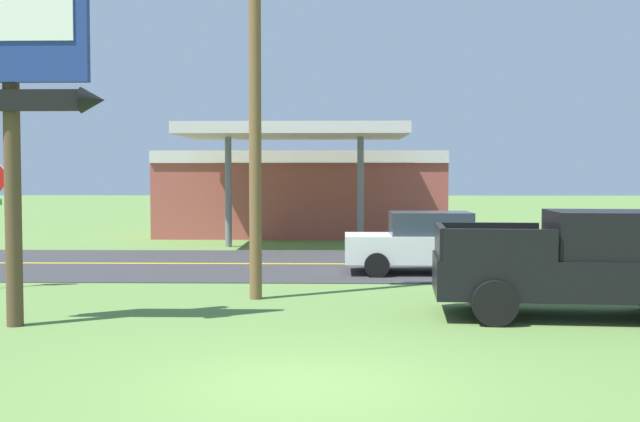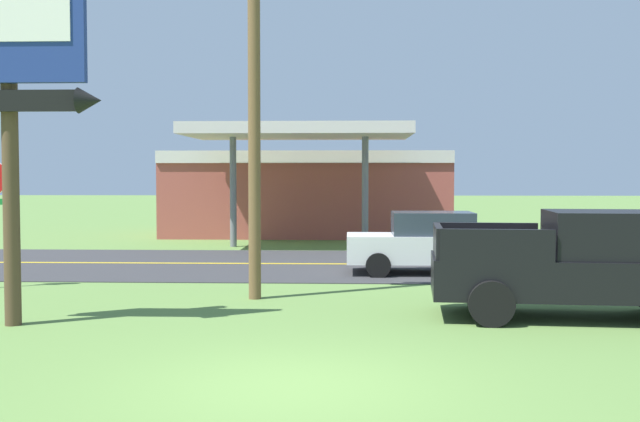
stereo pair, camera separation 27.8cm
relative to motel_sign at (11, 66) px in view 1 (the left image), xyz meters
The scene contains 8 objects.
ground_plane 7.65m from the motel_sign, 34.91° to the right, with size 180.00×180.00×0.00m, color #5B7F3D.
road_asphalt 11.61m from the motel_sign, 61.58° to the left, with size 140.00×8.00×0.02m, color #333335.
road_centre_line 11.61m from the motel_sign, 61.58° to the left, with size 126.00×0.20×0.01m, color gold.
motel_sign is the anchor object (origin of this frame).
utility_pole 4.93m from the motel_sign, 39.79° to the left, with size 1.65×0.26×8.67m.
gas_station 21.11m from the motel_sign, 79.24° to the left, with size 12.00×11.50×4.40m.
pickup_black_parked_on_lawn 10.64m from the motel_sign, ahead, with size 5.34×2.55×1.96m.
car_white_near_lane 11.40m from the motel_sign, 43.48° to the left, with size 4.20×2.00×1.64m.
Camera 1 is at (0.43, -9.41, 2.61)m, focal length 43.32 mm.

